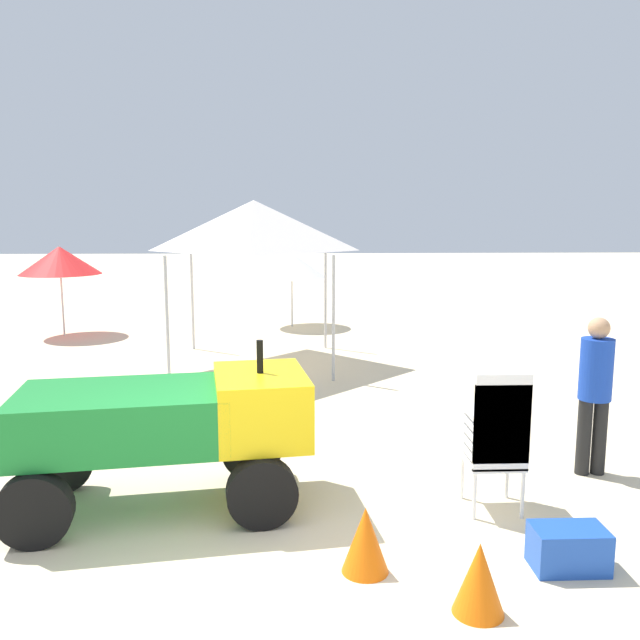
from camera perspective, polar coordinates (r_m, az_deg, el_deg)
ground at (r=5.28m, az=-5.16°, el=-20.56°), size 80.00×80.00×0.00m
utility_cart at (r=6.06m, az=-12.84°, el=-8.64°), size 2.70×1.61×1.50m
stacked_plastic_chairs at (r=6.00m, az=15.06°, el=-9.32°), size 0.48×0.48×1.29m
lifeguard_near_center at (r=7.15m, az=22.68°, el=-5.26°), size 0.32×0.32×1.61m
popup_canopy at (r=11.48m, az=-5.71°, el=8.10°), size 2.63×2.63×2.85m
beach_umbrella_left at (r=15.26m, az=-21.56°, el=4.82°), size 1.72×1.72×1.93m
beach_umbrella_mid at (r=15.36m, az=-2.46°, el=4.77°), size 1.65×1.65×1.73m
traffic_cone_near at (r=5.11m, az=3.94°, el=-18.40°), size 0.35×0.35×0.50m
traffic_cone_far at (r=4.77m, az=13.59°, el=-20.86°), size 0.35×0.35×0.49m
cooler_box at (r=5.49m, az=20.68°, el=-17.98°), size 0.54×0.33×0.32m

